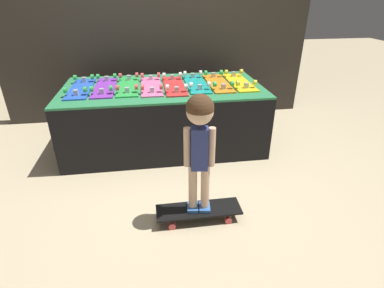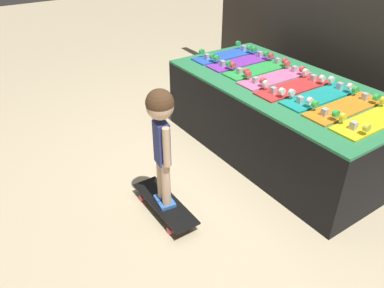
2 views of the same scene
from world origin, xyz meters
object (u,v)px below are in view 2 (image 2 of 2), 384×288
skateboard_pink_on_rack (275,77)px  skateboard_red_on_rack (294,87)px  skateboard_on_floor (165,204)px  skateboard_yellow_on_rack (374,119)px  skateboard_blue_on_rack (226,55)px  skateboard_orange_on_rack (345,107)px  skateboard_purple_on_rack (242,61)px  skateboard_green_on_rack (259,68)px  child (161,128)px  skateboard_teal_on_rack (320,95)px

skateboard_pink_on_rack → skateboard_red_on_rack: 0.23m
skateboard_red_on_rack → skateboard_on_floor: 1.40m
skateboard_red_on_rack → skateboard_yellow_on_rack: bearing=2.6°
skateboard_blue_on_rack → skateboard_orange_on_rack: same height
skateboard_purple_on_rack → skateboard_green_on_rack: same height
skateboard_green_on_rack → skateboard_red_on_rack: 0.47m
skateboard_green_on_rack → child: size_ratio=0.79×
skateboard_purple_on_rack → skateboard_pink_on_rack: bearing=-2.9°
skateboard_yellow_on_rack → child: size_ratio=0.79×
skateboard_teal_on_rack → skateboard_on_floor: 1.45m
skateboard_blue_on_rack → skateboard_red_on_rack: size_ratio=1.00×
skateboard_pink_on_rack → child: 1.31m
skateboard_teal_on_rack → skateboard_orange_on_rack: same height
skateboard_on_floor → child: (-0.00, 0.00, 0.64)m
skateboard_purple_on_rack → skateboard_orange_on_rack: same height
skateboard_pink_on_rack → skateboard_red_on_rack: bearing=-5.8°
skateboard_pink_on_rack → skateboard_orange_on_rack: bearing=0.7°
skateboard_orange_on_rack → child: 1.36m
skateboard_on_floor → skateboard_green_on_rack: bearing=111.2°
skateboard_teal_on_rack → skateboard_on_floor: skateboard_teal_on_rack is taller
skateboard_purple_on_rack → child: child is taller
skateboard_purple_on_rack → skateboard_red_on_rack: (0.70, -0.05, 0.00)m
skateboard_teal_on_rack → skateboard_yellow_on_rack: size_ratio=1.00×
skateboard_pink_on_rack → skateboard_yellow_on_rack: same height
skateboard_green_on_rack → skateboard_red_on_rack: same height
skateboard_red_on_rack → skateboard_yellow_on_rack: same height
child → skateboard_purple_on_rack: bearing=127.3°
skateboard_blue_on_rack → skateboard_purple_on_rack: size_ratio=1.00×
skateboard_blue_on_rack → skateboard_red_on_rack: same height
skateboard_green_on_rack → skateboard_teal_on_rack: bearing=-0.7°
skateboard_on_floor → skateboard_yellow_on_rack: bearing=63.1°
skateboard_blue_on_rack → skateboard_pink_on_rack: (0.70, -0.02, 0.00)m
skateboard_pink_on_rack → child: child is taller
skateboard_yellow_on_rack → child: 1.45m
skateboard_green_on_rack → skateboard_yellow_on_rack: (1.16, -0.02, 0.00)m
child → skateboard_blue_on_rack: bearing=134.6°
skateboard_on_floor → skateboard_teal_on_rack: bearing=81.7°
skateboard_pink_on_rack → skateboard_teal_on_rack: (0.47, 0.02, 0.00)m
skateboard_pink_on_rack → skateboard_teal_on_rack: 0.47m
child → skateboard_teal_on_rack: bearing=89.5°
skateboard_green_on_rack → skateboard_orange_on_rack: size_ratio=1.00×
skateboard_purple_on_rack → skateboard_teal_on_rack: bearing=-0.3°
skateboard_purple_on_rack → skateboard_pink_on_rack: size_ratio=1.00×
skateboard_blue_on_rack → skateboard_orange_on_rack: size_ratio=1.00×
skateboard_yellow_on_rack → skateboard_on_floor: bearing=-116.9°
skateboard_teal_on_rack → child: 1.32m
skateboard_green_on_rack → child: 1.41m
skateboard_pink_on_rack → skateboard_on_floor: 1.45m
skateboard_purple_on_rack → skateboard_red_on_rack: same height
skateboard_orange_on_rack → skateboard_yellow_on_rack: 0.23m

